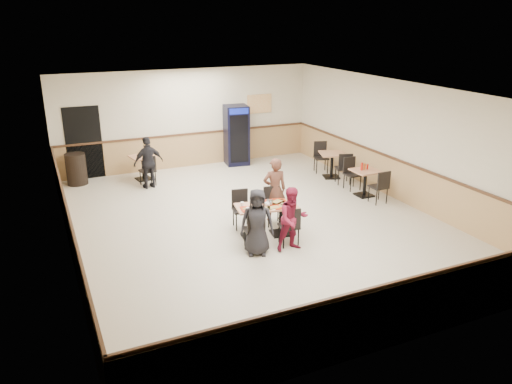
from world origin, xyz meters
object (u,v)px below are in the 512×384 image
side_table_far (332,161)px  side_table_near (365,179)px  pepsi_cooler (236,135)px  diner_woman_right (293,219)px  back_table (143,164)px  main_table (266,216)px  trash_bin (76,169)px  diner_woman_left (257,222)px  lone_diner (149,163)px  diner_man_opposite (275,190)px

side_table_far → side_table_near: bearing=-92.0°
side_table_far → pepsi_cooler: size_ratio=0.47×
diner_woman_right → pepsi_cooler: 6.35m
diner_woman_right → back_table: bearing=108.6°
main_table → trash_bin: 6.30m
diner_woman_right → trash_bin: (-3.54, 6.16, -0.22)m
main_table → back_table: 5.22m
side_table_near → side_table_far: (0.06, 1.70, 0.02)m
diner_woman_left → lone_diner: bearing=122.9°
diner_man_opposite → lone_diner: 4.07m
side_table_near → pepsi_cooler: (-1.93, 4.16, 0.47)m
main_table → diner_man_opposite: bearing=62.1°
diner_man_opposite → side_table_near: bearing=-158.7°
diner_woman_left → side_table_far: bearing=63.0°
diner_woman_left → side_table_near: 4.42m
diner_man_opposite → pepsi_cooler: size_ratio=0.80×
side_table_far → lone_diner: bearing=165.8°
back_table → side_table_near: bearing=-37.0°
diner_woman_right → pepsi_cooler: (1.32, 6.20, 0.27)m
side_table_near → diner_man_opposite: bearing=-169.9°
side_table_near → back_table: (-4.99, 3.77, -0.00)m
diner_woman_left → lone_diner: size_ratio=0.95×
side_table_near → side_table_far: side_table_far is taller
trash_bin → back_table: bearing=-11.1°
diner_woman_right → lone_diner: size_ratio=0.92×
diner_man_opposite → trash_bin: bearing=-38.8°
trash_bin → pepsi_cooler: bearing=0.5°
side_table_far → trash_bin: size_ratio=0.99×
pepsi_cooler → trash_bin: (-4.86, -0.04, -0.50)m
diner_woman_right → pepsi_cooler: bearing=79.9°
diner_woman_right → trash_bin: diner_woman_right is taller
diner_man_opposite → side_table_far: bearing=-132.0°
diner_woman_right → side_table_far: (3.31, 3.74, -0.17)m
back_table → main_table: bearing=-72.6°
diner_woman_left → trash_bin: 6.66m
trash_bin → main_table: bearing=-57.9°
diner_woman_left → diner_man_opposite: (1.08, 1.41, 0.07)m
diner_woman_right → back_table: size_ratio=1.75×
side_table_near → trash_bin: trash_bin is taller
main_table → diner_woman_left: diner_woman_left is taller
lone_diner → main_table: bearing=100.2°
back_table → pepsi_cooler: (3.07, 0.39, 0.47)m
pepsi_cooler → trash_bin: size_ratio=2.12×
pepsi_cooler → side_table_far: bearing=-43.2°
diner_woman_left → diner_man_opposite: bearing=73.6°
diner_woman_right → back_table: (-1.75, 5.81, -0.20)m
lone_diner → side_table_near: bearing=139.0°
side_table_near → diner_woman_right: bearing=-147.8°
side_table_far → back_table: side_table_far is taller
diner_woman_left → trash_bin: (-2.81, 6.04, -0.24)m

